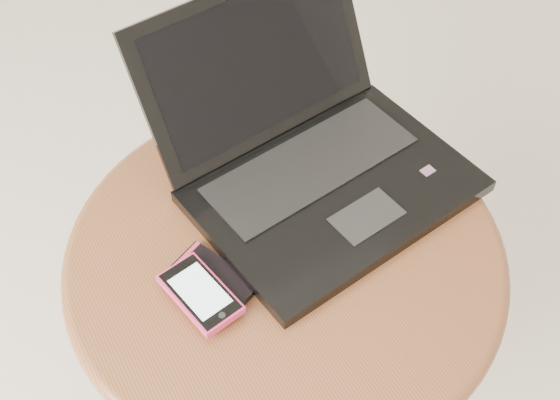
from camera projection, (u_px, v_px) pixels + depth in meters
table at (285, 289)px, 1.04m from camera, size 0.60×0.60×0.47m
laptop at (311, 153)px, 1.01m from camera, size 0.42×0.41×0.23m
phone_black at (214, 278)px, 0.92m from camera, size 0.10×0.12×0.01m
phone_pink at (200, 294)px, 0.89m from camera, size 0.08×0.12×0.01m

